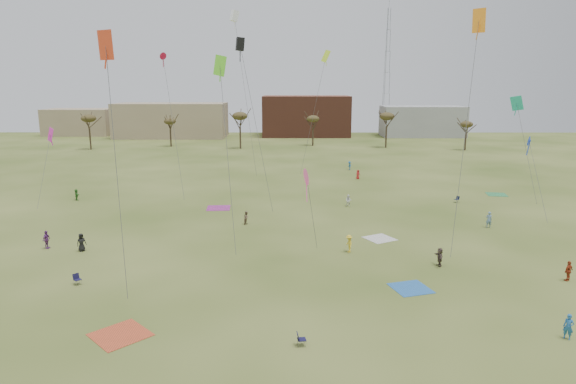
{
  "coord_description": "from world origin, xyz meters",
  "views": [
    {
      "loc": [
        0.2,
        -34.25,
        15.49
      ],
      "look_at": [
        0.0,
        12.0,
        5.5
      ],
      "focal_mm": 31.24,
      "sensor_mm": 36.0,
      "label": 1
    }
  ],
  "objects_px": {
    "camp_chair_left": "(78,281)",
    "camp_chair_right": "(457,201)",
    "spectator_fore_a": "(569,271)",
    "camp_chair_center": "(301,342)",
    "flyer_near_right": "(568,327)",
    "radio_tower": "(387,72)"
  },
  "relations": [
    {
      "from": "flyer_near_right",
      "to": "camp_chair_left",
      "type": "distance_m",
      "value": 35.03
    },
    {
      "from": "camp_chair_center",
      "to": "radio_tower",
      "type": "xyz_separation_m",
      "value": [
        29.11,
        131.62,
        18.95
      ]
    },
    {
      "from": "spectator_fore_a",
      "to": "camp_chair_center",
      "type": "relative_size",
      "value": 1.91
    },
    {
      "from": "camp_chair_center",
      "to": "camp_chair_right",
      "type": "bearing_deg",
      "value": -38.31
    },
    {
      "from": "camp_chair_left",
      "to": "camp_chair_right",
      "type": "xyz_separation_m",
      "value": [
        39.01,
        28.13,
        0.0
      ]
    },
    {
      "from": "camp_chair_center",
      "to": "radio_tower",
      "type": "height_order",
      "value": "radio_tower"
    },
    {
      "from": "spectator_fore_a",
      "to": "camp_chair_center",
      "type": "height_order",
      "value": "spectator_fore_a"
    },
    {
      "from": "spectator_fore_a",
      "to": "camp_chair_center",
      "type": "xyz_separation_m",
      "value": [
        -21.65,
        -10.33,
        -0.57
      ]
    },
    {
      "from": "camp_chair_right",
      "to": "camp_chair_left",
      "type": "bearing_deg",
      "value": -84.87
    },
    {
      "from": "flyer_near_right",
      "to": "spectator_fore_a",
      "type": "xyz_separation_m",
      "value": [
        5.12,
        9.43,
        0.01
      ]
    },
    {
      "from": "spectator_fore_a",
      "to": "camp_chair_left",
      "type": "height_order",
      "value": "spectator_fore_a"
    },
    {
      "from": "camp_chair_left",
      "to": "radio_tower",
      "type": "distance_m",
      "value": 132.19
    },
    {
      "from": "flyer_near_right",
      "to": "radio_tower",
      "type": "relative_size",
      "value": 0.04
    },
    {
      "from": "flyer_near_right",
      "to": "camp_chair_right",
      "type": "distance_m",
      "value": 36.95
    },
    {
      "from": "spectator_fore_a",
      "to": "camp_chair_right",
      "type": "xyz_separation_m",
      "value": [
        -0.1,
        27.17,
        -0.57
      ]
    },
    {
      "from": "camp_chair_right",
      "to": "flyer_near_right",
      "type": "bearing_deg",
      "value": -38.49
    },
    {
      "from": "radio_tower",
      "to": "flyer_near_right",
      "type": "bearing_deg",
      "value": -95.5
    },
    {
      "from": "camp_chair_left",
      "to": "radio_tower",
      "type": "height_order",
      "value": "radio_tower"
    },
    {
      "from": "spectator_fore_a",
      "to": "radio_tower",
      "type": "bearing_deg",
      "value": -124.15
    },
    {
      "from": "flyer_near_right",
      "to": "spectator_fore_a",
      "type": "height_order",
      "value": "spectator_fore_a"
    },
    {
      "from": "camp_chair_left",
      "to": "spectator_fore_a",
      "type": "bearing_deg",
      "value": -46.86
    },
    {
      "from": "camp_chair_center",
      "to": "radio_tower",
      "type": "distance_m",
      "value": 136.13
    }
  ]
}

